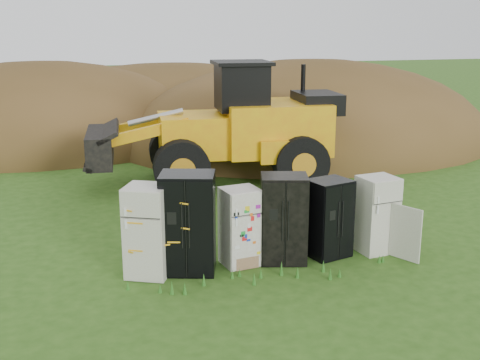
{
  "coord_description": "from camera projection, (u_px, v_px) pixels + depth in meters",
  "views": [
    {
      "loc": [
        -3.59,
        -11.03,
        4.79
      ],
      "look_at": [
        -0.04,
        2.0,
        1.23
      ],
      "focal_mm": 45.0,
      "sensor_mm": 36.0,
      "label": 1
    }
  ],
  "objects": [
    {
      "name": "fridge_dark_mid",
      "position": [
        284.0,
        219.0,
        12.25
      ],
      "size": [
        1.09,
        0.97,
        1.82
      ],
      "primitive_type": null,
      "rotation": [
        0.0,
        0.0,
        -0.26
      ],
      "color": "black",
      "rests_on": "ground"
    },
    {
      "name": "wheel_loader",
      "position": [
        211.0,
        124.0,
        17.98
      ],
      "size": [
        7.81,
        3.65,
        3.68
      ],
      "primitive_type": null,
      "rotation": [
        0.0,
        0.0,
        -0.08
      ],
      "color": "orange",
      "rests_on": "ground"
    },
    {
      "name": "dirt_mound_left",
      "position": [
        44.0,
        142.0,
        24.74
      ],
      "size": [
        14.09,
        10.57,
        6.6
      ],
      "primitive_type": "ellipsoid",
      "color": "#4C3718",
      "rests_on": "ground"
    },
    {
      "name": "fridge_sticker",
      "position": [
        240.0,
        227.0,
        12.11
      ],
      "size": [
        0.81,
        0.77,
        1.59
      ],
      "primitive_type": null,
      "rotation": [
        0.0,
        0.0,
        0.17
      ],
      "color": "silver",
      "rests_on": "ground"
    },
    {
      "name": "ground",
      "position": [
        267.0,
        261.0,
        12.43
      ],
      "size": [
        120.0,
        120.0,
        0.0
      ],
      "primitive_type": "plane",
      "color": "#294E14",
      "rests_on": "ground"
    },
    {
      "name": "dirt_mound_back",
      "position": [
        170.0,
        125.0,
        28.81
      ],
      "size": [
        18.06,
        12.04,
        5.89
      ],
      "primitive_type": "ellipsoid",
      "color": "#4C3718",
      "rests_on": "ground"
    },
    {
      "name": "fridge_black_side",
      "position": [
        188.0,
        223.0,
        11.72
      ],
      "size": [
        1.23,
        1.08,
        1.99
      ],
      "primitive_type": null,
      "rotation": [
        0.0,
        0.0,
        -0.28
      ],
      "color": "black",
      "rests_on": "ground"
    },
    {
      "name": "fridge_black_right",
      "position": [
        328.0,
        218.0,
        12.55
      ],
      "size": [
        0.98,
        0.89,
        1.65
      ],
      "primitive_type": null,
      "rotation": [
        0.0,
        0.0,
        0.28
      ],
      "color": "black",
      "rests_on": "ground"
    },
    {
      "name": "dirt_mound_right",
      "position": [
        309.0,
        144.0,
        24.39
      ],
      "size": [
        15.25,
        11.18,
        6.8
      ],
      "primitive_type": "ellipsoid",
      "color": "#4C3718",
      "rests_on": "ground"
    },
    {
      "name": "fridge_open_door",
      "position": [
        377.0,
        214.0,
        12.79
      ],
      "size": [
        0.84,
        0.79,
        1.65
      ],
      "primitive_type": null,
      "rotation": [
        0.0,
        0.0,
        0.14
      ],
      "color": "silver",
      "rests_on": "ground"
    },
    {
      "name": "fridge_leftmost",
      "position": [
        148.0,
        231.0,
        11.56
      ],
      "size": [
        1.04,
        1.02,
        1.8
      ],
      "primitive_type": null,
      "rotation": [
        0.0,
        0.0,
        -0.44
      ],
      "color": "silver",
      "rests_on": "ground"
    }
  ]
}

